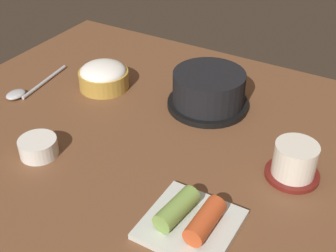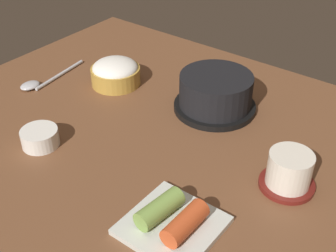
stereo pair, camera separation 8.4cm
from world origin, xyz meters
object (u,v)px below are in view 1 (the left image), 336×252
object	(u,v)px
tea_cup_with_saucer	(295,161)
side_bowl_near	(38,147)
rice_bowl	(104,76)
spoon	(26,90)
kimchi_plate	(191,220)
stone_pot	(209,90)

from	to	relation	value
tea_cup_with_saucer	side_bowl_near	distance (cm)	45.34
tea_cup_with_saucer	side_bowl_near	bearing A→B (deg)	-157.31
rice_bowl	spoon	distance (cm)	17.70
side_bowl_near	rice_bowl	bearing A→B (deg)	100.28
rice_bowl	kimchi_plate	xyz separation A→B (cm)	(36.83, -27.46, -1.42)
kimchi_plate	side_bowl_near	bearing A→B (deg)	177.20
rice_bowl	spoon	xyz separation A→B (cm)	(-13.80, -10.85, -2.31)
rice_bowl	tea_cup_with_saucer	bearing A→B (deg)	-10.25
spoon	stone_pot	bearing A→B (deg)	22.20
rice_bowl	spoon	size ratio (longest dim) A/B	0.61
tea_cup_with_saucer	spoon	bearing A→B (deg)	-177.69
stone_pot	rice_bowl	world-z (taller)	stone_pot
stone_pot	side_bowl_near	world-z (taller)	stone_pot
stone_pot	spoon	world-z (taller)	stone_pot
side_bowl_near	tea_cup_with_saucer	bearing A→B (deg)	22.69
side_bowl_near	spoon	bearing A→B (deg)	140.88
kimchi_plate	side_bowl_near	world-z (taller)	kimchi_plate
stone_pot	tea_cup_with_saucer	size ratio (longest dim) A/B	1.84
side_bowl_near	spoon	size ratio (longest dim) A/B	0.38
spoon	tea_cup_with_saucer	bearing A→B (deg)	2.31
stone_pot	rice_bowl	size ratio (longest dim) A/B	1.53
rice_bowl	tea_cup_with_saucer	xyz separation A→B (cm)	(46.50, -8.41, 0.30)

